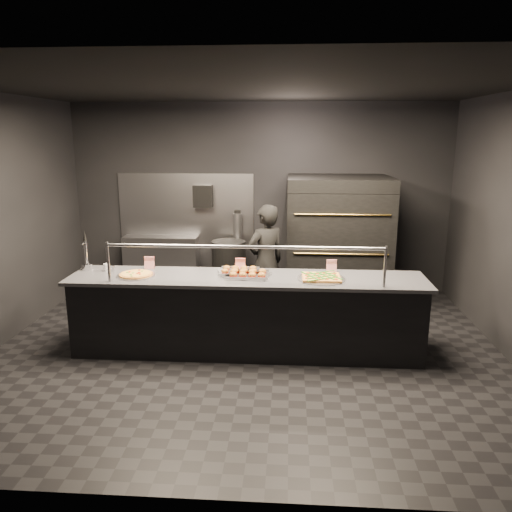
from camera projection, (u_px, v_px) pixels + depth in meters
name	position (u px, v px, depth m)	size (l,w,h in m)	color
room	(245.00, 227.00, 5.63)	(6.04, 6.00, 3.00)	black
service_counter	(247.00, 314.00, 5.83)	(4.10, 0.78, 1.37)	black
pizza_oven	(337.00, 240.00, 7.47)	(1.50, 1.23, 1.91)	black
prep_shelf	(162.00, 263.00, 8.19)	(1.20, 0.35, 0.90)	#99999E
towel_dispenser	(203.00, 196.00, 7.95)	(0.30, 0.20, 0.35)	black
fire_extinguisher	(238.00, 227.00, 8.04)	(0.14, 0.14, 0.51)	#B2B2B7
beer_tap	(86.00, 259.00, 5.99)	(0.12, 0.18, 0.48)	silver
round_pizza	(136.00, 275.00, 5.76)	(0.44, 0.44, 0.03)	silver
slider_tray_a	(239.00, 271.00, 5.86)	(0.54, 0.46, 0.07)	silver
slider_tray_b	(248.00, 274.00, 5.72)	(0.53, 0.44, 0.08)	silver
square_pizza	(321.00, 278.00, 5.62)	(0.54, 0.54, 0.05)	silver
condiment_jar	(108.00, 268.00, 5.95)	(0.14, 0.05, 0.09)	silver
tent_cards	(240.00, 264.00, 5.98)	(2.32, 0.04, 0.15)	white
trash_bin	(229.00, 269.00, 7.89)	(0.53, 0.53, 0.89)	black
worker	(266.00, 262.00, 6.88)	(0.58, 0.38, 1.59)	black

